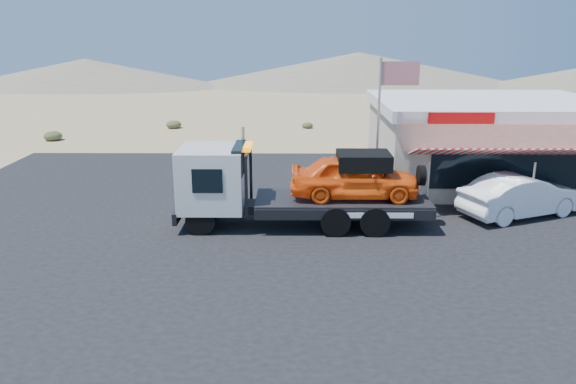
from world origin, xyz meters
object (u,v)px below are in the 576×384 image
tow_truck (296,183)px  flagpole (384,117)px  white_sedan (521,196)px  jerky_store (485,140)px

tow_truck → flagpole: bearing=30.8°
tow_truck → flagpole: 4.54m
tow_truck → flagpole: size_ratio=1.52×
white_sedan → flagpole: flagpole is taller
white_sedan → jerky_store: (0.27, 5.41, 1.15)m
white_sedan → jerky_store: 5.54m
jerky_store → flagpole: size_ratio=1.73×
jerky_store → flagpole: (-5.57, -4.47, 1.77)m
tow_truck → white_sedan: size_ratio=1.83×
tow_truck → jerky_store: 11.13m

